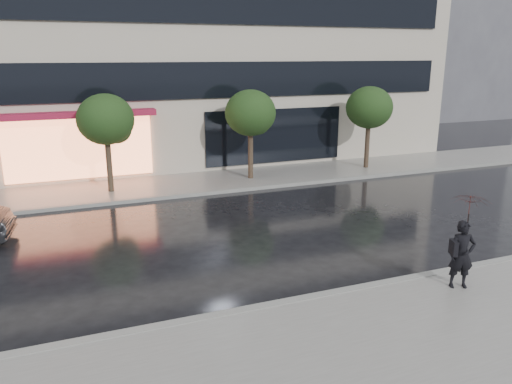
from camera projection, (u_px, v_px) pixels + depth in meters
name	position (u px, v px, depth m)	size (l,w,h in m)	color
ground	(281.00, 285.00, 12.17)	(120.00, 120.00, 0.00)	black
sidewalk_near	(353.00, 356.00, 9.24)	(60.00, 4.50, 0.12)	slate
sidewalk_far	(183.00, 184.00, 21.35)	(60.00, 3.50, 0.12)	slate
curb_near	(299.00, 301.00, 11.25)	(60.00, 0.25, 0.14)	gray
curb_far	(193.00, 194.00, 19.77)	(60.00, 0.25, 0.14)	gray
bg_building_right	(420.00, 24.00, 44.26)	(12.00, 12.00, 16.00)	#4C4C54
tree_mid_west	(107.00, 121.00, 19.35)	(2.20, 2.20, 3.99)	#33261C
tree_mid_east	(252.00, 115.00, 21.45)	(2.20, 2.20, 3.99)	#33261C
tree_far_east	(370.00, 109.00, 23.56)	(2.20, 2.20, 3.99)	#33261C
pedestrian_with_umbrella	(466.00, 229.00, 11.45)	(1.11, 1.12, 2.26)	black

